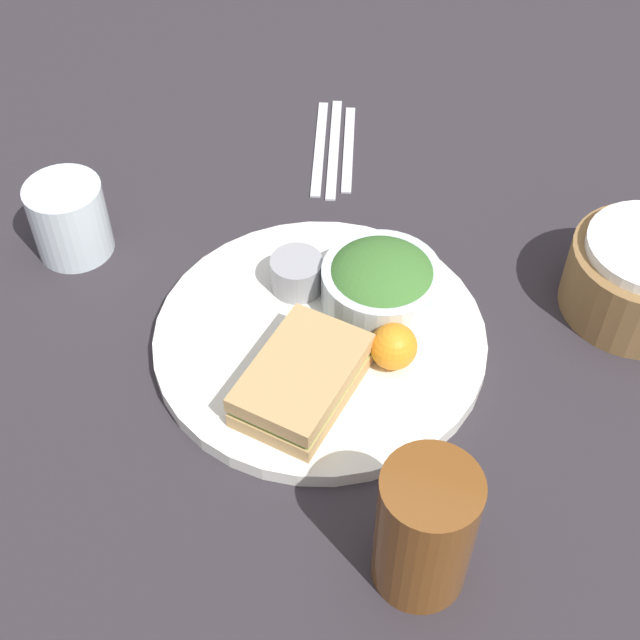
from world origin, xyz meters
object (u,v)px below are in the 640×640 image
Objects in this scene: plate at (320,339)px; salad_bowl at (381,282)px; knife at (334,147)px; sandwich at (302,380)px; spoon at (348,148)px; fork at (320,147)px; dressing_cup at (297,274)px; water_glass at (69,219)px; drink_glass at (425,530)px.

salad_bowl is (-0.06, 0.05, 0.04)m from plate.
salad_bowl is 0.61× the size of knife.
plate is at bearing 180.00° from knife.
sandwich reaches higher than spoon.
plate reaches higher than fork.
water_glass is (0.00, -0.26, 0.01)m from dressing_cup.
plate is at bearing 176.78° from spoon.
dressing_cup is 0.41× the size of drink_glass.
plate is at bearing -176.78° from fork.
drink_glass is at bearing 36.27° from plate.
salad_bowl is at bearing -164.29° from fork.
spoon is at bearing 138.16° from water_glass.
plate reaches higher than knife.
drink_glass is 0.57m from fork.
sandwich is at bearing -15.73° from salad_bowl.
fork is 0.04m from spoon.
salad_bowl is at bearing 142.98° from plate.
sandwich is 1.69× the size of water_glass.
fork is at bearing -153.86° from drink_glass.
salad_bowl is 1.40× the size of water_glass.
plate is 0.32m from knife.
water_glass is (-0.26, -0.45, -0.02)m from drink_glass.
sandwich is at bearing 21.02° from dressing_cup.
drink_glass reaches higher than knife.
salad_bowl is 0.29m from fork.
spoon is at bearing -90.00° from fork.
plate is 0.31m from water_glass.
drink_glass is (0.27, 0.11, 0.02)m from salad_bowl.
sandwich is 0.40m from knife.
knife is (-0.25, -0.13, -0.04)m from salad_bowl.
drink_glass reaches higher than dressing_cup.
drink_glass is (0.26, 0.20, 0.03)m from dressing_cup.
spoon is at bearing -175.26° from dressing_cup.
dressing_cup is at bearing 173.87° from knife.
sandwich is 0.40m from fork.
spoon is (-0.52, -0.22, -0.06)m from drink_glass.
drink_glass is 0.79× the size of spoon.
spoon is at bearing -168.40° from plate.
knife is at bearing -165.18° from plate.
salad_bowl is (-0.14, 0.04, 0.01)m from sandwich.
spoon is (-0.25, -0.11, -0.04)m from salad_bowl.
salad_bowl reaches higher than knife.
dressing_cup reaches higher than fork.
fork and knife have the same top height.
drink_glass reaches higher than spoon.
plate is 0.26m from drink_glass.
knife is (-0.52, -0.23, -0.06)m from drink_glass.
dressing_cup reaches higher than plate.
knife and spoon have the same top height.
plate is 1.95× the size of spoon.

